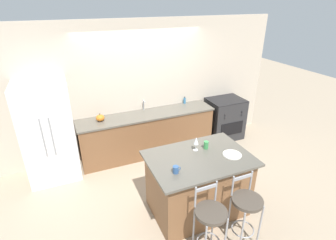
% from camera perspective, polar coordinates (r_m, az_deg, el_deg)
% --- Properties ---
extents(ground_plane, '(18.00, 18.00, 0.00)m').
position_cam_1_polar(ground_plane, '(5.45, -3.05, -8.72)').
color(ground_plane, tan).
extents(wall_back, '(6.00, 0.07, 2.70)m').
position_cam_1_polar(wall_back, '(5.42, -5.80, 6.89)').
color(wall_back, beige).
rests_on(wall_back, ground_plane).
extents(back_counter, '(2.80, 0.63, 0.91)m').
position_cam_1_polar(back_counter, '(5.51, -4.44, -2.88)').
color(back_counter, brown).
rests_on(back_counter, ground_plane).
extents(sink_faucet, '(0.02, 0.13, 0.22)m').
position_cam_1_polar(sink_faucet, '(5.42, -5.30, 3.48)').
color(sink_faucet, '#ADAFB5').
rests_on(sink_faucet, back_counter).
extents(kitchen_island, '(1.49, 1.02, 0.96)m').
position_cam_1_polar(kitchen_island, '(4.10, 6.54, -13.63)').
color(kitchen_island, brown).
rests_on(kitchen_island, ground_plane).
extents(refrigerator, '(0.85, 0.75, 1.80)m').
position_cam_1_polar(refrigerator, '(5.03, -24.59, -2.45)').
color(refrigerator, white).
rests_on(refrigerator, ground_plane).
extents(oven_range, '(0.80, 0.65, 0.95)m').
position_cam_1_polar(oven_range, '(6.25, 12.13, 0.35)').
color(oven_range, '#28282B').
rests_on(oven_range, ground_plane).
extents(bar_stool_near, '(0.40, 0.40, 1.03)m').
position_cam_1_polar(bar_stool_near, '(3.44, 9.15, -20.60)').
color(bar_stool_near, '#99999E').
rests_on(bar_stool_near, ground_plane).
extents(bar_stool_far, '(0.40, 0.40, 1.03)m').
position_cam_1_polar(bar_stool_far, '(3.68, 16.59, -17.76)').
color(bar_stool_far, '#99999E').
rests_on(bar_stool_far, ground_plane).
extents(dinner_plate, '(0.28, 0.28, 0.02)m').
position_cam_1_polar(dinner_plate, '(3.95, 13.80, -7.30)').
color(dinner_plate, beige).
rests_on(dinner_plate, kitchen_island).
extents(wine_glass, '(0.07, 0.07, 0.22)m').
position_cam_1_polar(wine_glass, '(3.90, 6.15, -4.56)').
color(wine_glass, white).
rests_on(wine_glass, kitchen_island).
extents(coffee_mug, '(0.11, 0.08, 0.10)m').
position_cam_1_polar(coffee_mug, '(3.46, 1.73, -10.73)').
color(coffee_mug, '#335689').
rests_on(coffee_mug, kitchen_island).
extents(tumbler_cup, '(0.07, 0.07, 0.12)m').
position_cam_1_polar(tumbler_cup, '(4.00, 8.28, -5.40)').
color(tumbler_cup, '#3D934C').
rests_on(tumbler_cup, kitchen_island).
extents(pumpkin_decoration, '(0.16, 0.16, 0.15)m').
position_cam_1_polar(pumpkin_decoration, '(5.11, -14.54, 0.46)').
color(pumpkin_decoration, orange).
rests_on(pumpkin_decoration, back_counter).
extents(soap_bottle, '(0.05, 0.05, 0.16)m').
position_cam_1_polar(soap_bottle, '(5.80, 3.64, 4.25)').
color(soap_bottle, teal).
rests_on(soap_bottle, back_counter).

